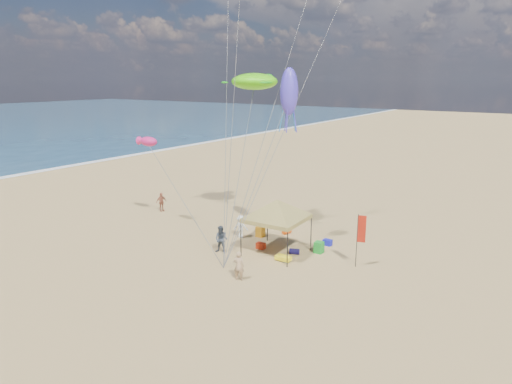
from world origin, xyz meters
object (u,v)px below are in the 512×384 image
chair_green (319,247)px  feather_flag (360,232)px  person_near_b (221,239)px  canopy_tent (277,202)px  person_near_a (239,266)px  person_far_a (161,202)px  beach_cart (283,258)px  cooler_red (261,246)px  chair_yellow (260,232)px  person_near_c (241,227)px  cooler_blue (327,242)px

chair_green → feather_flag: bearing=-13.6°
feather_flag → person_near_b: size_ratio=1.82×
canopy_tent → person_near_a: (0.39, -4.41, -2.45)m
person_far_a → beach_cart: bearing=-90.4°
cooler_red → chair_yellow: chair_yellow is taller
person_near_a → canopy_tent: bearing=-106.7°
cooler_red → person_far_a: person_far_a is taller
person_near_a → person_near_b: bearing=-60.2°
beach_cart → person_near_a: (-0.63, -3.51, 0.60)m
person_near_c → person_near_a: bearing=107.6°
chair_green → person_near_c: (-5.54, -0.50, 0.42)m
chair_green → person_far_a: (-14.52, 0.97, 0.42)m
canopy_tent → chair_green: size_ratio=9.04×
cooler_red → chair_yellow: 2.27m
person_near_a → cooler_red: bearing=-92.3°
chair_green → person_near_a: (-1.75, -5.88, 0.45)m
person_near_a → person_far_a: bearing=-49.9°
feather_flag → beach_cart: 4.69m
chair_yellow → person_near_a: 6.94m
person_near_b → beach_cart: bearing=-1.4°
cooler_blue → beach_cart: size_ratio=0.60×
chair_yellow → feather_flag: bearing=-8.6°
cooler_blue → person_near_c: 5.79m
person_near_a → person_near_c: (-3.79, 5.38, -0.03)m
feather_flag → person_far_a: (-17.35, 1.66, -1.30)m
cooler_red → person_near_c: bearing=157.1°
cooler_red → person_near_a: size_ratio=0.34×
cooler_red → cooler_blue: same height
chair_green → chair_yellow: size_ratio=1.00×
feather_flag → cooler_red: size_ratio=5.76×
chair_green → beach_cart: chair_green is taller
chair_green → person_near_c: 5.58m
cooler_red → person_near_c: 2.49m
chair_yellow → person_near_a: (2.84, -6.31, 0.45)m
beach_cart → person_near_b: (-3.80, -0.99, 0.66)m
cooler_blue → beach_cart: cooler_blue is taller
chair_green → person_near_b: person_near_b is taller
person_near_c → person_near_b: bearing=84.7°
person_near_a → cooler_blue: bearing=-124.2°
cooler_blue → chair_yellow: bearing=-166.9°
cooler_blue → chair_green: 1.48m
canopy_tent → person_near_b: size_ratio=3.69×
chair_yellow → person_near_c: person_near_c is taller
chair_yellow → beach_cart: 4.47m
cooler_red → beach_cart: size_ratio=0.60×
canopy_tent → chair_yellow: (-2.45, 1.90, -2.90)m
cooler_blue → person_near_a: 7.56m
cooler_red → chair_green: chair_green is taller
chair_yellow → person_far_a: person_far_a is taller
cooler_blue → person_near_c: person_near_c is taller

